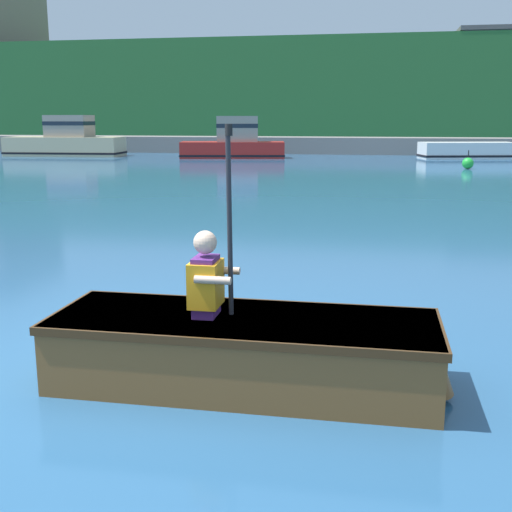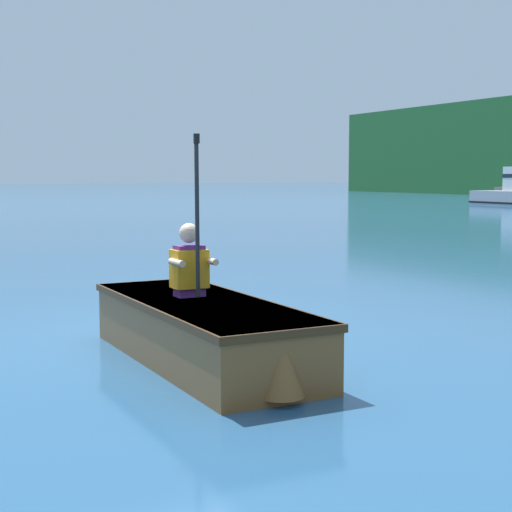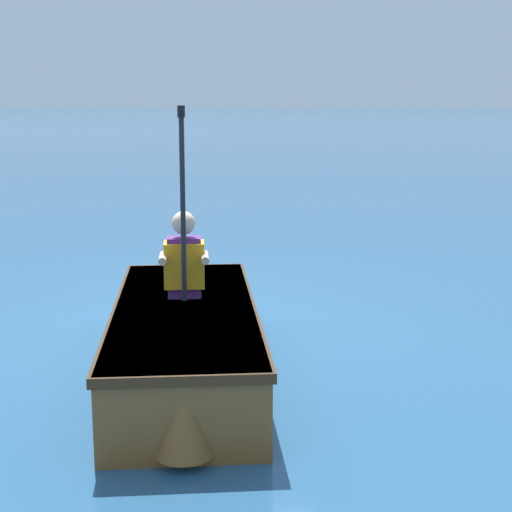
# 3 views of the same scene
# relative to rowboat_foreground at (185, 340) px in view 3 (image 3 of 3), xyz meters

# --- Properties ---
(ground_plane) EXTENTS (300.00, 300.00, 0.00)m
(ground_plane) POSITION_rel_rowboat_foreground_xyz_m (-1.28, 0.07, -0.29)
(ground_plane) COLOR #28567F
(rowboat_foreground) EXTENTS (2.91, 0.99, 0.52)m
(rowboat_foreground) POSITION_rel_rowboat_foreground_xyz_m (0.00, 0.00, 0.00)
(rowboat_foreground) COLOR brown
(rowboat_foreground) RESTS_ON ground
(person_paddler) EXTENTS (0.33, 0.36, 1.38)m
(person_paddler) POSITION_rel_rowboat_foreground_xyz_m (-0.31, 0.00, 0.52)
(person_paddler) COLOR #592672
(person_paddler) RESTS_ON rowboat_foreground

